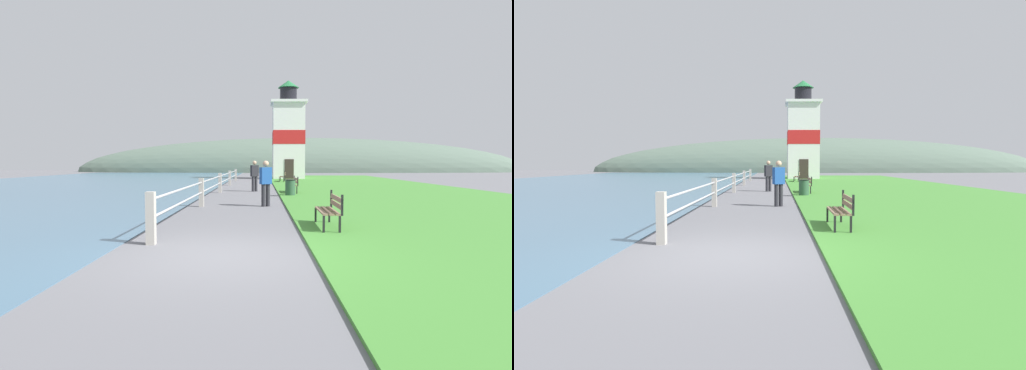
% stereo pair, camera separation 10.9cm
% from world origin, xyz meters
% --- Properties ---
extents(ground_plane, '(160.00, 160.00, 0.00)m').
position_xyz_m(ground_plane, '(0.00, 0.00, 0.00)').
color(ground_plane, slate).
extents(grass_verge, '(12.00, 51.03, 0.06)m').
position_xyz_m(grass_verge, '(7.65, 17.01, 0.03)').
color(grass_verge, '#428433').
rests_on(grass_verge, ground_plane).
extents(water_strip, '(24.00, 81.65, 0.01)m').
position_xyz_m(water_strip, '(-14.15, 17.01, 0.01)').
color(water_strip, '#476B84').
rests_on(water_strip, ground_plane).
extents(seawall_railing, '(0.18, 28.10, 1.09)m').
position_xyz_m(seawall_railing, '(-1.55, 14.96, 0.64)').
color(seawall_railing, '#A8A399').
rests_on(seawall_railing, ground_plane).
extents(park_bench_near, '(0.50, 1.67, 0.94)m').
position_xyz_m(park_bench_near, '(2.46, 2.91, 0.54)').
color(park_bench_near, '#846B51').
rests_on(park_bench_near, ground_plane).
extents(park_bench_midway, '(0.50, 1.91, 0.94)m').
position_xyz_m(park_bench_midway, '(2.48, 14.51, 0.54)').
color(park_bench_midway, '#846B51').
rests_on(park_bench_midway, ground_plane).
extents(park_bench_far, '(0.65, 1.85, 0.94)m').
position_xyz_m(park_bench_far, '(2.62, 26.80, 0.54)').
color(park_bench_far, '#846B51').
rests_on(park_bench_far, ground_plane).
extents(lighthouse, '(3.60, 3.60, 9.98)m').
position_xyz_m(lighthouse, '(3.52, 33.87, 4.38)').
color(lighthouse, white).
rests_on(lighthouse, ground_plane).
extents(person_strolling, '(0.49, 0.40, 1.75)m').
position_xyz_m(person_strolling, '(0.90, 8.12, 0.95)').
color(person_strolling, '#28282D').
rests_on(person_strolling, ground_plane).
extents(person_by_railing, '(0.49, 0.41, 1.78)m').
position_xyz_m(person_by_railing, '(0.35, 15.97, 0.97)').
color(person_by_railing, '#28282D').
rests_on(person_by_railing, ground_plane).
extents(trash_bin, '(0.54, 0.54, 0.84)m').
position_xyz_m(trash_bin, '(2.18, 12.70, 0.42)').
color(trash_bin, '#2D5138').
rests_on(trash_bin, ground_plane).
extents(distant_hillside, '(80.00, 16.00, 12.00)m').
position_xyz_m(distant_hillside, '(8.00, 64.02, 0.00)').
color(distant_hillside, '#566B5B').
rests_on(distant_hillside, ground_plane).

